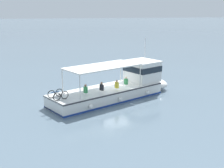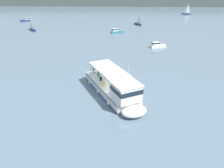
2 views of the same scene
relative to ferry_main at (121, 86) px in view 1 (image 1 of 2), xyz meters
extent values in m
plane|color=slate|center=(0.13, 0.51, -1.02)|extent=(400.00, 400.00, 0.00)
cube|color=white|center=(-0.76, 1.43, -0.47)|extent=(7.92, 11.03, 1.10)
ellipsoid|color=white|center=(2.17, -4.04, -0.47)|extent=(3.63, 3.33, 1.01)
cube|color=navy|center=(-0.76, 1.43, -0.92)|extent=(7.96, 11.05, 0.16)
cube|color=#2D2D33|center=(-0.76, 1.43, 0.00)|extent=(7.97, 11.06, 0.10)
cube|color=white|center=(1.32, -2.45, 1.03)|extent=(3.63, 3.58, 1.90)
cube|color=#19232D|center=(1.32, -2.45, 1.37)|extent=(3.70, 3.64, 0.56)
cube|color=white|center=(1.32, -2.45, 2.04)|extent=(3.84, 3.79, 0.12)
cube|color=white|center=(-0.97, 1.82, 2.13)|extent=(5.76, 7.30, 0.10)
cylinder|color=silver|center=(1.76, -0.40, 1.08)|extent=(0.08, 0.08, 2.00)
cylinder|color=silver|center=(-0.63, -1.68, 1.08)|extent=(0.08, 0.08, 2.00)
cylinder|color=silver|center=(-1.31, 5.33, 1.08)|extent=(0.08, 0.08, 2.00)
cylinder|color=silver|center=(-3.70, 4.05, 1.08)|extent=(0.08, 0.08, 2.00)
cylinder|color=silver|center=(1.46, -2.72, 3.20)|extent=(0.06, 0.06, 2.20)
sphere|color=white|center=(-0.72, -2.41, -0.52)|extent=(0.36, 0.36, 0.36)
sphere|color=white|center=(-2.28, 0.50, -0.52)|extent=(0.36, 0.36, 0.36)
sphere|color=white|center=(-3.74, 3.23, -0.52)|extent=(0.36, 0.36, 0.36)
torus|color=black|center=(-2.51, 5.65, 0.41)|extent=(0.36, 0.61, 0.66)
torus|color=black|center=(-2.84, 6.27, 0.41)|extent=(0.36, 0.61, 0.66)
cylinder|color=#1E478C|center=(-2.68, 5.96, 0.53)|extent=(0.38, 0.65, 0.06)
torus|color=black|center=(-3.30, 5.22, 0.41)|extent=(0.36, 0.61, 0.66)
torus|color=black|center=(-3.63, 5.84, 0.41)|extent=(0.36, 0.61, 0.66)
cylinder|color=#232328|center=(-3.47, 5.53, 0.53)|extent=(0.38, 0.65, 0.06)
cube|color=#338C4C|center=(-2.52, 3.50, 0.54)|extent=(0.39, 0.35, 0.52)
sphere|color=#9E7051|center=(-2.52, 3.50, 0.91)|extent=(0.20, 0.20, 0.20)
cube|color=black|center=(-2.04, 2.09, 0.54)|extent=(0.39, 0.35, 0.52)
sphere|color=#9E7051|center=(-2.04, 2.09, 0.91)|extent=(0.20, 0.20, 0.20)
cube|color=yellow|center=(-1.54, 0.68, 0.54)|extent=(0.39, 0.35, 0.52)
sphere|color=tan|center=(-1.54, 0.68, 0.91)|extent=(0.20, 0.20, 0.20)
cube|color=#338C4C|center=(-0.45, -0.41, 0.54)|extent=(0.39, 0.35, 0.52)
sphere|color=beige|center=(-0.45, -0.41, 0.91)|extent=(0.20, 0.20, 0.20)
camera|label=1|loc=(-25.94, 5.74, 7.14)|focal=47.51mm
camera|label=2|loc=(0.72, -23.28, 11.95)|focal=33.37mm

